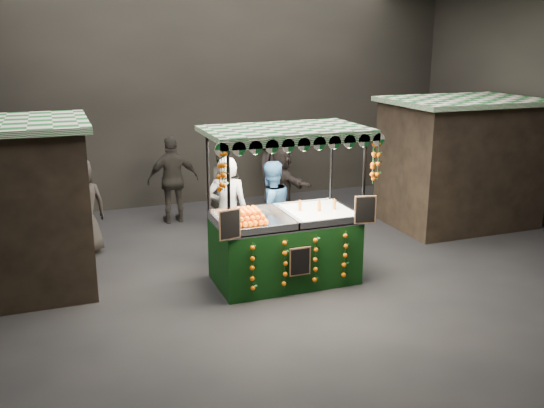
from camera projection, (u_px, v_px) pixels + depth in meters
name	position (u px, v px, depth m)	size (l,w,h in m)	color
ground	(288.00, 275.00, 9.82)	(12.00, 12.00, 0.00)	black
market_hall	(289.00, 64.00, 8.91)	(12.10, 10.10, 5.05)	black
neighbour_stall_right	(459.00, 162.00, 12.30)	(3.00, 2.20, 2.60)	black
juice_stall	(286.00, 236.00, 9.39)	(2.54, 1.50, 2.46)	black
vendor_grey	(228.00, 212.00, 10.05)	(0.81, 0.69, 1.89)	gray
vendor_blue	(270.00, 210.00, 10.42)	(0.95, 0.80, 1.74)	navy
shopper_0	(225.00, 190.00, 11.93)	(0.66, 0.49, 1.65)	black
shopper_1	(411.00, 181.00, 12.36)	(1.07, 0.95, 1.83)	#2A2422
shopper_2	(173.00, 180.00, 12.44)	(1.09, 0.48, 1.83)	black
shopper_3	(270.00, 167.00, 14.08)	(1.04, 1.23, 1.65)	black
shopper_4	(82.00, 207.00, 10.58)	(0.99, 0.80, 1.75)	#292421
shopper_5	(282.00, 184.00, 12.64)	(0.87, 1.54, 1.58)	black
shopper_6	(277.00, 166.00, 13.57)	(0.76, 0.83, 1.91)	#2D2624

